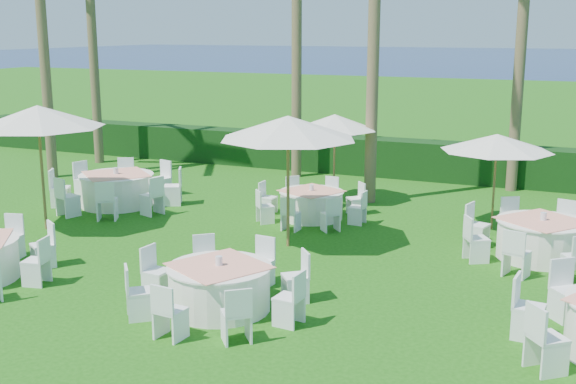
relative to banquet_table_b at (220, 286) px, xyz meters
name	(u,v)px	position (x,y,z in m)	size (l,w,h in m)	color
ground	(227,303)	(-0.03, 0.31, -0.41)	(120.00, 120.00, 0.00)	#184E0D
hedge	(401,158)	(-0.03, 12.31, 0.19)	(34.00, 1.00, 1.20)	black
ocean	(559,61)	(-0.03, 102.31, -0.41)	(260.00, 260.00, 0.00)	#071F46
banquet_table_b	(220,286)	(0.00, 0.00, 0.00)	(3.14, 3.14, 0.95)	white
banquet_table_d	(117,189)	(-6.11, 5.45, 0.05)	(3.45, 3.45, 1.04)	white
banquet_table_e	(311,204)	(-0.77, 6.25, -0.04)	(2.84, 2.84, 0.87)	white
banquet_table_f	(542,238)	(4.83, 5.12, 0.02)	(3.27, 3.27, 0.99)	white
umbrella_a	(38,116)	(-6.26, 2.83, 2.29)	(3.06, 3.06, 2.97)	brown
umbrella_b	(288,127)	(-0.37, 3.83, 2.22)	(3.00, 3.00, 2.89)	brown
umbrella_c	(335,122)	(-0.84, 8.13, 1.81)	(2.29, 2.29, 2.44)	brown
umbrella_d	(497,143)	(3.57, 7.03, 1.68)	(2.62, 2.62, 2.30)	brown
palm_b	(297,18)	(-3.15, 11.01, 4.60)	(4.38, 4.22, 9.11)	brown
palm_d	(522,31)	(3.50, 11.61, 4.21)	(4.12, 4.40, 8.35)	brown
palm_f	(42,26)	(-10.36, 7.81, 4.35)	(4.37, 4.25, 8.62)	brown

